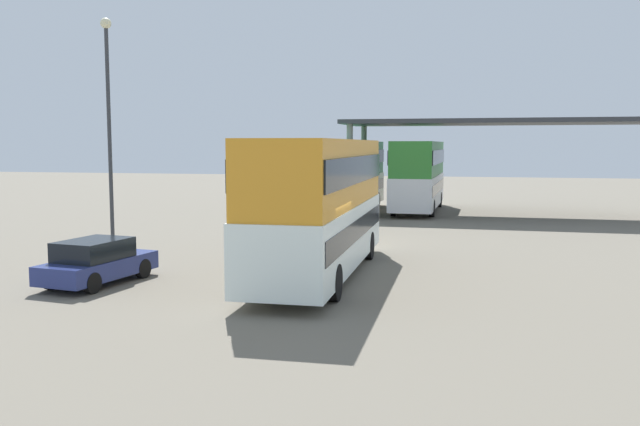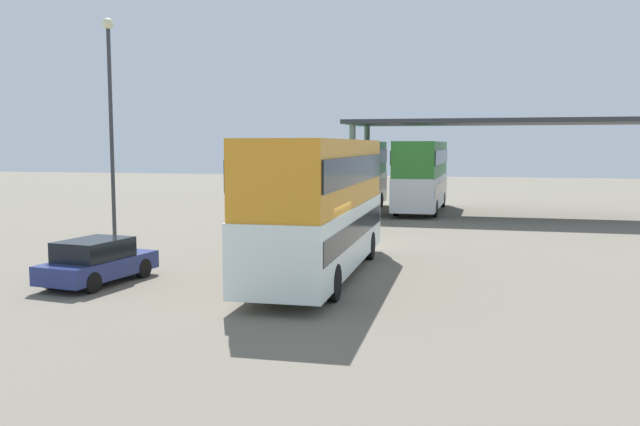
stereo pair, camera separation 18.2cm
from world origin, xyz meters
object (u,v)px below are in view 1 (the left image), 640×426
object	(u,v)px
double_decker_main	(320,202)
double_decker_mid_row	(418,173)
parked_hatchback	(97,262)
lamppost_tall	(109,107)
double_decker_near_canopy	(350,173)

from	to	relation	value
double_decker_main	double_decker_mid_row	xyz separation A→B (m)	(1.32, 21.27, 0.02)
double_decker_main	parked_hatchback	world-z (taller)	double_decker_main
double_decker_main	lamppost_tall	xyz separation A→B (m)	(-10.05, 4.63, 3.35)
double_decker_near_canopy	lamppost_tall	xyz separation A→B (m)	(-7.27, -15.44, 3.33)
double_decker_main	lamppost_tall	bearing A→B (deg)	64.22
double_decker_main	double_decker_near_canopy	distance (m)	20.26
double_decker_near_canopy	lamppost_tall	world-z (taller)	lamppost_tall
double_decker_near_canopy	lamppost_tall	distance (m)	17.38
double_decker_near_canopy	lamppost_tall	size ratio (longest dim) A/B	1.09
double_decker_main	parked_hatchback	xyz separation A→B (m)	(-6.19, -2.79, -1.69)
double_decker_main	lamppost_tall	world-z (taller)	lamppost_tall
double_decker_main	lamppost_tall	size ratio (longest dim) A/B	1.16
double_decker_mid_row	double_decker_near_canopy	bearing A→B (deg)	107.20
parked_hatchback	double_decker_near_canopy	world-z (taller)	double_decker_near_canopy
double_decker_main	double_decker_near_canopy	world-z (taller)	double_decker_near_canopy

